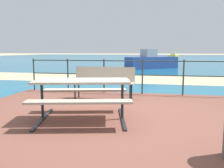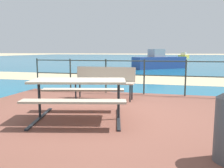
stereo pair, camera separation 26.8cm
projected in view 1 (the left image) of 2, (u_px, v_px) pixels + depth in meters
name	position (u px, v px, depth m)	size (l,w,h in m)	color
ground_plane	(105.00, 117.00, 4.86)	(240.00, 240.00, 0.00)	tan
patio_paving	(105.00, 115.00, 4.86)	(6.40, 5.20, 0.06)	brown
sea_water	(153.00, 58.00, 43.72)	(90.00, 90.00, 0.01)	#196B8E
beach_strip	(136.00, 79.00, 11.41)	(54.00, 3.48, 0.01)	tan
picnic_table	(82.00, 89.00, 4.39)	(2.02, 1.78, 0.75)	tan
park_bench	(104.00, 79.00, 6.29)	(1.64, 0.43, 0.86)	tan
railing_fence	(123.00, 72.00, 7.11)	(5.94, 0.04, 1.05)	#2D3833
boat_near	(174.00, 56.00, 46.40)	(2.37, 5.58, 1.10)	yellow
boat_mid	(153.00, 62.00, 18.20)	(4.32, 3.76, 1.48)	#2D478C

